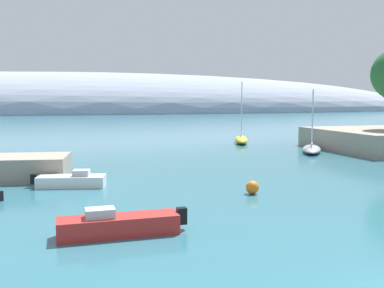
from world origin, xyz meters
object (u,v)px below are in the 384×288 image
(motorboat_white_outer, at_px, (72,181))
(mooring_buoy_orange, at_px, (252,187))
(sailboat_yellow_mid_mooring, at_px, (241,139))
(motorboat_red_alongside_breakwater, at_px, (119,225))
(sailboat_grey_near_shore, at_px, (312,149))

(motorboat_white_outer, relative_size, mooring_buoy_orange, 6.06)
(sailboat_yellow_mid_mooring, bearing_deg, motorboat_red_alongside_breakwater, -9.56)
(sailboat_grey_near_shore, xyz_separation_m, motorboat_white_outer, (-26.08, -12.71, -0.01))
(sailboat_grey_near_shore, height_order, motorboat_white_outer, sailboat_grey_near_shore)
(motorboat_white_outer, distance_m, mooring_buoy_orange, 12.20)
(motorboat_red_alongside_breakwater, bearing_deg, sailboat_yellow_mid_mooring, -120.48)
(sailboat_grey_near_shore, xyz_separation_m, sailboat_yellow_mid_mooring, (-3.53, 12.07, 0.10))
(mooring_buoy_orange, bearing_deg, motorboat_red_alongside_breakwater, -145.73)
(mooring_buoy_orange, bearing_deg, sailboat_yellow_mid_mooring, 68.93)
(sailboat_yellow_mid_mooring, bearing_deg, motorboat_white_outer, -22.27)
(sailboat_grey_near_shore, bearing_deg, motorboat_red_alongside_breakwater, 165.42)
(motorboat_red_alongside_breakwater, height_order, motorboat_white_outer, motorboat_red_alongside_breakwater)
(motorboat_red_alongside_breakwater, bearing_deg, motorboat_white_outer, -81.75)
(sailboat_yellow_mid_mooring, xyz_separation_m, motorboat_red_alongside_breakwater, (-20.69, -36.42, -0.06))
(sailboat_yellow_mid_mooring, distance_m, motorboat_red_alongside_breakwater, 41.88)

